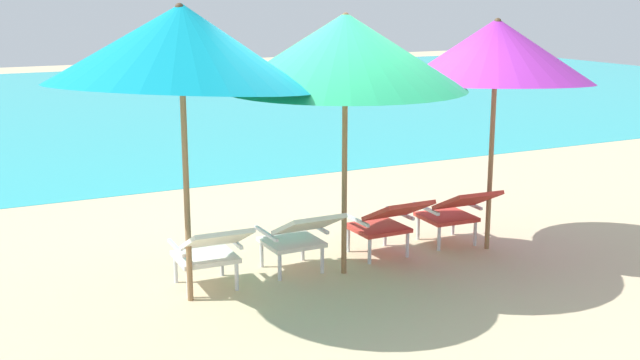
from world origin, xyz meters
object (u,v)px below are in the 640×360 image
(lounge_chair_near_right, at_px, (387,220))
(lounge_chair_far_right, at_px, (456,210))
(beach_umbrella_left, at_px, (181,46))
(beach_umbrella_center, at_px, (345,52))
(lounge_chair_far_left, at_px, (211,249))
(beach_umbrella_right, at_px, (496,51))
(lounge_chair_near_left, at_px, (299,234))

(lounge_chair_near_right, bearing_deg, lounge_chair_far_right, 1.46)
(beach_umbrella_left, xyz_separation_m, beach_umbrella_center, (1.51, 0.02, -0.09))
(beach_umbrella_center, bearing_deg, lounge_chair_far_left, 176.84)
(beach_umbrella_left, relative_size, beach_umbrella_right, 1.18)
(lounge_chair_far_left, height_order, lounge_chair_near_right, same)
(lounge_chair_near_left, distance_m, beach_umbrella_center, 1.72)
(beach_umbrella_center, bearing_deg, lounge_chair_near_left, 163.13)
(lounge_chair_far_right, height_order, beach_umbrella_left, beach_umbrella_left)
(lounge_chair_far_right, bearing_deg, lounge_chair_far_left, -177.64)
(lounge_chair_far_right, xyz_separation_m, beach_umbrella_right, (0.26, -0.19, 1.62))
(lounge_chair_near_left, height_order, lounge_chair_near_right, same)
(lounge_chair_far_left, bearing_deg, beach_umbrella_center, -3.16)
(lounge_chair_far_right, relative_size, beach_umbrella_left, 0.29)
(beach_umbrella_left, bearing_deg, lounge_chair_near_right, 4.89)
(lounge_chair_near_right, height_order, beach_umbrella_center, beach_umbrella_center)
(beach_umbrella_left, height_order, beach_umbrella_right, beach_umbrella_left)
(lounge_chair_near_left, xyz_separation_m, beach_umbrella_right, (2.08, -0.13, 1.62))
(lounge_chair_far_left, bearing_deg, lounge_chair_far_right, 2.36)
(lounge_chair_far_left, height_order, beach_umbrella_right, beach_umbrella_right)
(lounge_chair_far_left, height_order, beach_umbrella_center, beach_umbrella_center)
(beach_umbrella_right, bearing_deg, beach_umbrella_center, 179.62)
(lounge_chair_near_right, xyz_separation_m, lounge_chair_far_right, (0.85, 0.02, 0.00))
(lounge_chair_near_left, height_order, beach_umbrella_right, beach_umbrella_right)
(beach_umbrella_right, bearing_deg, lounge_chair_far_right, 143.48)
(lounge_chair_far_left, height_order, lounge_chair_near_left, same)
(beach_umbrella_left, bearing_deg, lounge_chair_near_left, 7.21)
(lounge_chair_near_left, relative_size, beach_umbrella_left, 0.29)
(lounge_chair_far_left, distance_m, lounge_chair_near_right, 1.86)
(lounge_chair_far_left, relative_size, beach_umbrella_left, 0.29)
(lounge_chair_far_left, bearing_deg, lounge_chair_near_right, 2.77)
(beach_umbrella_center, bearing_deg, beach_umbrella_left, -179.34)
(lounge_chair_near_left, xyz_separation_m, lounge_chair_far_right, (1.82, 0.06, 0.00))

